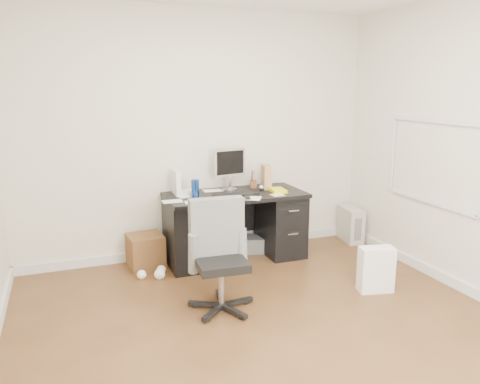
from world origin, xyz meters
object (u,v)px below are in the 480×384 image
object	(u,v)px
wicker_basket	(146,251)
pc_tower	(351,224)
desk	(235,224)
keyboard	(236,195)
lcd_monitor	(230,169)
office_chair	(221,257)

from	to	relation	value
wicker_basket	pc_tower	bearing A→B (deg)	-0.76
desk	keyboard	distance (m)	0.39
desk	wicker_basket	world-z (taller)	desk
lcd_monitor	keyboard	distance (m)	0.38
pc_tower	wicker_basket	world-z (taller)	pc_tower
wicker_basket	office_chair	bearing A→B (deg)	-70.16
desk	lcd_monitor	size ratio (longest dim) A/B	3.18
desk	lcd_monitor	world-z (taller)	lcd_monitor
pc_tower	wicker_basket	size ratio (longest dim) A/B	1.19
keyboard	pc_tower	bearing A→B (deg)	-1.84
wicker_basket	keyboard	bearing A→B (deg)	-15.58
lcd_monitor	desk	bearing A→B (deg)	-97.86
office_chair	keyboard	bearing A→B (deg)	67.21
pc_tower	wicker_basket	distance (m)	2.53
lcd_monitor	keyboard	xyz separation A→B (m)	(-0.04, -0.31, -0.22)
desk	office_chair	size ratio (longest dim) A/B	1.57
desk	wicker_basket	distance (m)	1.00
desk	office_chair	distance (m)	1.22
lcd_monitor	office_chair	world-z (taller)	lcd_monitor
wicker_basket	desk	bearing A→B (deg)	-7.26
lcd_monitor	wicker_basket	distance (m)	1.26
keyboard	wicker_basket	size ratio (longest dim) A/B	1.39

